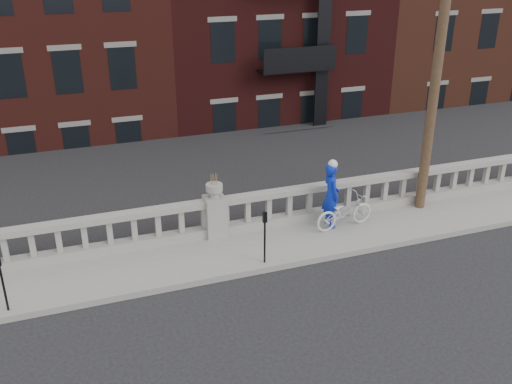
% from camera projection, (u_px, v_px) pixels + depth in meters
% --- Properties ---
extents(ground, '(120.00, 120.00, 0.00)m').
position_uv_depth(ground, '(268.00, 324.00, 11.98)').
color(ground, black).
rests_on(ground, ground).
extents(sidewalk, '(32.00, 2.20, 0.15)m').
position_uv_depth(sidewalk, '(226.00, 253.00, 14.53)').
color(sidewalk, gray).
rests_on(sidewalk, ground).
extents(balustrade, '(28.00, 0.34, 1.03)m').
position_uv_depth(balustrade, '(215.00, 218.00, 15.12)').
color(balustrade, gray).
rests_on(balustrade, sidewalk).
extents(planter_pedestal, '(0.55, 0.55, 1.76)m').
position_uv_depth(planter_pedestal, '(215.00, 212.00, 15.05)').
color(planter_pedestal, gray).
rests_on(planter_pedestal, sidewalk).
extents(lower_level, '(80.00, 44.00, 20.80)m').
position_uv_depth(lower_level, '(127.00, 37.00, 30.94)').
color(lower_level, '#605E59').
rests_on(lower_level, ground).
extents(utility_pole, '(1.60, 0.28, 10.00)m').
position_uv_depth(utility_pole, '(442.00, 31.00, 14.89)').
color(utility_pole, '#422D1E').
rests_on(utility_pole, sidewalk).
extents(parking_meter_c, '(0.10, 0.09, 1.36)m').
position_uv_depth(parking_meter_c, '(1.00, 276.00, 11.84)').
color(parking_meter_c, black).
rests_on(parking_meter_c, sidewalk).
extents(parking_meter_d, '(0.10, 0.09, 1.36)m').
position_uv_depth(parking_meter_d, '(265.00, 232.00, 13.66)').
color(parking_meter_d, black).
rests_on(parking_meter_d, sidewalk).
extents(bicycle, '(1.83, 0.83, 0.93)m').
position_uv_depth(bicycle, '(344.00, 212.00, 15.55)').
color(bicycle, silver).
rests_on(bicycle, sidewalk).
extents(cyclist, '(0.46, 0.68, 1.82)m').
position_uv_depth(cyclist, '(331.00, 195.00, 15.46)').
color(cyclist, '#0B22B1').
rests_on(cyclist, sidewalk).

